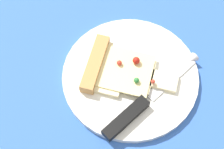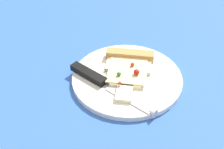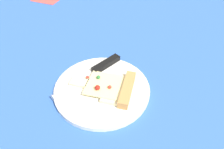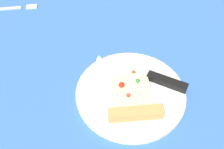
{
  "view_description": "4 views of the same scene",
  "coord_description": "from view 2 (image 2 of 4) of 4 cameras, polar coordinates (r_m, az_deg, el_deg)",
  "views": [
    {
      "loc": [
        5.92,
        27.43,
        59.57
      ],
      "look_at": [
        9.69,
        -1.3,
        4.0
      ],
      "focal_mm": 54.96,
      "sensor_mm": 36.0,
      "label": 1
    },
    {
      "loc": [
        -49.57,
        0.34,
        49.22
      ],
      "look_at": [
        6.15,
        0.8,
        2.02
      ],
      "focal_mm": 49.65,
      "sensor_mm": 36.0,
      "label": 2
    },
    {
      "loc": [
        13.79,
        -41.25,
        42.21
      ],
      "look_at": [
        8.74,
        0.11,
        3.36
      ],
      "focal_mm": 32.83,
      "sensor_mm": 36.0,
      "label": 3
    },
    {
      "loc": [
        38.91,
        -15.23,
        46.97
      ],
      "look_at": [
        2.65,
        -6.83,
        4.09
      ],
      "focal_mm": 38.29,
      "sensor_mm": 36.0,
      "label": 4
    }
  ],
  "objects": [
    {
      "name": "pizza_slice",
      "position": [
        0.75,
        3.28,
        1.38
      ],
      "size": [
        18.27,
        12.36,
        2.68
      ],
      "rotation": [
        0.0,
        0.0,
        1.44
      ],
      "color": "beige",
      "rests_on": "plate"
    },
    {
      "name": "knife",
      "position": [
        0.71,
        -1.39,
        -1.55
      ],
      "size": [
        16.82,
        19.9,
        2.45
      ],
      "rotation": [
        0.0,
        0.0,
        2.46
      ],
      "color": "silver",
      "rests_on": "plate"
    },
    {
      "name": "ground_plane",
      "position": [
        0.71,
        0.62,
        -5.41
      ],
      "size": [
        147.62,
        147.62,
        3.0
      ],
      "color": "#3360B7",
      "rests_on": "ground"
    },
    {
      "name": "plate",
      "position": [
        0.74,
        3.03,
        -0.73
      ],
      "size": [
        26.25,
        26.25,
        1.28
      ],
      "primitive_type": "cylinder",
      "color": "white",
      "rests_on": "ground_plane"
    }
  ]
}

